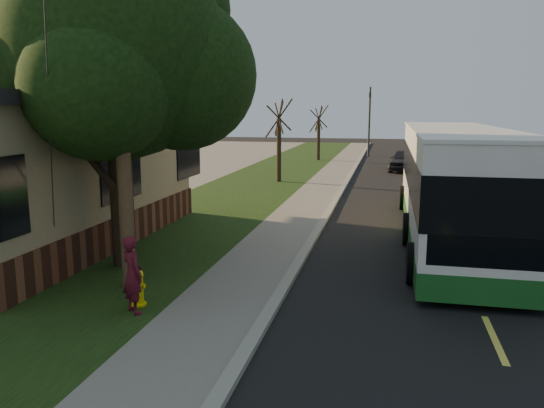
{
  "coord_description": "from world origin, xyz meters",
  "views": [
    {
      "loc": [
        2.11,
        -9.12,
        3.9
      ],
      "look_at": [
        -0.73,
        3.76,
        1.5
      ],
      "focal_mm": 35.0,
      "sensor_mm": 36.0,
      "label": 1
    }
  ],
  "objects_px": {
    "utility_pole": "(119,71)",
    "leafy_tree": "(119,53)",
    "transit_bus": "(453,181)",
    "distant_car": "(404,160)",
    "traffic_signal": "(369,117)",
    "bare_tree_far": "(319,134)",
    "fire_hydrant": "(138,287)",
    "skateboarder": "(133,275)",
    "bare_tree_near": "(279,142)"
  },
  "relations": [
    {
      "from": "bare_tree_near",
      "to": "bare_tree_far",
      "type": "bearing_deg",
      "value": 87.61
    },
    {
      "from": "utility_pole",
      "to": "distant_car",
      "type": "height_order",
      "value": "utility_pole"
    },
    {
      "from": "fire_hydrant",
      "to": "leafy_tree",
      "type": "height_order",
      "value": "leafy_tree"
    },
    {
      "from": "fire_hydrant",
      "to": "transit_bus",
      "type": "relative_size",
      "value": 0.06
    },
    {
      "from": "leafy_tree",
      "to": "traffic_signal",
      "type": "relative_size",
      "value": 1.42
    },
    {
      "from": "fire_hydrant",
      "to": "skateboarder",
      "type": "distance_m",
      "value": 0.54
    },
    {
      "from": "bare_tree_far",
      "to": "transit_bus",
      "type": "distance_m",
      "value": 23.84
    },
    {
      "from": "fire_hydrant",
      "to": "bare_tree_far",
      "type": "relative_size",
      "value": 0.18
    },
    {
      "from": "bare_tree_far",
      "to": "traffic_signal",
      "type": "xyz_separation_m",
      "value": [
        3.5,
        4.0,
        1.16
      ]
    },
    {
      "from": "transit_bus",
      "to": "skateboarder",
      "type": "relative_size",
      "value": 8.23
    },
    {
      "from": "distant_car",
      "to": "leafy_tree",
      "type": "bearing_deg",
      "value": -101.46
    },
    {
      "from": "bare_tree_near",
      "to": "traffic_signal",
      "type": "height_order",
      "value": "traffic_signal"
    },
    {
      "from": "leafy_tree",
      "to": "distant_car",
      "type": "relative_size",
      "value": 1.92
    },
    {
      "from": "fire_hydrant",
      "to": "skateboarder",
      "type": "bearing_deg",
      "value": -74.84
    },
    {
      "from": "fire_hydrant",
      "to": "distant_car",
      "type": "bearing_deg",
      "value": 77.17
    },
    {
      "from": "utility_pole",
      "to": "bare_tree_far",
      "type": "height_order",
      "value": "utility_pole"
    },
    {
      "from": "utility_pole",
      "to": "transit_bus",
      "type": "relative_size",
      "value": 0.74
    },
    {
      "from": "fire_hydrant",
      "to": "utility_pole",
      "type": "distance_m",
      "value": 4.37
    },
    {
      "from": "fire_hydrant",
      "to": "leafy_tree",
      "type": "xyz_separation_m",
      "value": [
        -1.57,
        2.65,
        4.73
      ]
    },
    {
      "from": "bare_tree_far",
      "to": "traffic_signal",
      "type": "bearing_deg",
      "value": 48.81
    },
    {
      "from": "transit_bus",
      "to": "distant_car",
      "type": "distance_m",
      "value": 17.74
    },
    {
      "from": "utility_pole",
      "to": "skateboarder",
      "type": "height_order",
      "value": "utility_pole"
    },
    {
      "from": "bare_tree_near",
      "to": "distant_car",
      "type": "height_order",
      "value": "bare_tree_near"
    },
    {
      "from": "traffic_signal",
      "to": "skateboarder",
      "type": "bearing_deg",
      "value": -94.99
    },
    {
      "from": "traffic_signal",
      "to": "utility_pole",
      "type": "bearing_deg",
      "value": -96.58
    },
    {
      "from": "utility_pole",
      "to": "bare_tree_near",
      "type": "distance_m",
      "value": 17.19
    },
    {
      "from": "leafy_tree",
      "to": "bare_tree_near",
      "type": "bearing_deg",
      "value": 87.5
    },
    {
      "from": "bare_tree_near",
      "to": "bare_tree_far",
      "type": "height_order",
      "value": "bare_tree_near"
    },
    {
      "from": "traffic_signal",
      "to": "bare_tree_far",
      "type": "bearing_deg",
      "value": -131.19
    },
    {
      "from": "utility_pole",
      "to": "bare_tree_near",
      "type": "height_order",
      "value": "utility_pole"
    },
    {
      "from": "utility_pole",
      "to": "distant_car",
      "type": "xyz_separation_m",
      "value": [
        6.38,
        23.91,
        -3.94
      ]
    },
    {
      "from": "leafy_tree",
      "to": "skateboarder",
      "type": "bearing_deg",
      "value": -61.03
    },
    {
      "from": "bare_tree_far",
      "to": "transit_bus",
      "type": "xyz_separation_m",
      "value": [
        7.01,
        -22.78,
        -0.23
      ]
    },
    {
      "from": "leafy_tree",
      "to": "utility_pole",
      "type": "bearing_deg",
      "value": -62.4
    },
    {
      "from": "bare_tree_near",
      "to": "skateboarder",
      "type": "bearing_deg",
      "value": -86.88
    },
    {
      "from": "utility_pole",
      "to": "bare_tree_far",
      "type": "xyz_separation_m",
      "value": [
        0.31,
        29.01,
        -2.63
      ]
    },
    {
      "from": "transit_bus",
      "to": "utility_pole",
      "type": "bearing_deg",
      "value": -139.61
    },
    {
      "from": "utility_pole",
      "to": "traffic_signal",
      "type": "xyz_separation_m",
      "value": [
        3.81,
        33.01,
        -1.47
      ]
    },
    {
      "from": "fire_hydrant",
      "to": "transit_bus",
      "type": "bearing_deg",
      "value": 47.51
    },
    {
      "from": "skateboarder",
      "to": "distant_car",
      "type": "bearing_deg",
      "value": -65.17
    },
    {
      "from": "bare_tree_far",
      "to": "distant_car",
      "type": "distance_m",
      "value": 8.03
    },
    {
      "from": "leafy_tree",
      "to": "distant_car",
      "type": "distance_m",
      "value": 23.83
    },
    {
      "from": "transit_bus",
      "to": "skateboarder",
      "type": "height_order",
      "value": "transit_bus"
    },
    {
      "from": "transit_bus",
      "to": "distant_car",
      "type": "height_order",
      "value": "transit_bus"
    },
    {
      "from": "utility_pole",
      "to": "leafy_tree",
      "type": "bearing_deg",
      "value": 117.6
    },
    {
      "from": "utility_pole",
      "to": "distant_car",
      "type": "bearing_deg",
      "value": 75.06
    },
    {
      "from": "transit_bus",
      "to": "traffic_signal",
      "type": "bearing_deg",
      "value": 97.47
    },
    {
      "from": "traffic_signal",
      "to": "transit_bus",
      "type": "height_order",
      "value": "traffic_signal"
    },
    {
      "from": "bare_tree_near",
      "to": "transit_bus",
      "type": "relative_size",
      "value": 0.35
    },
    {
      "from": "utility_pole",
      "to": "transit_bus",
      "type": "distance_m",
      "value": 10.03
    }
  ]
}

